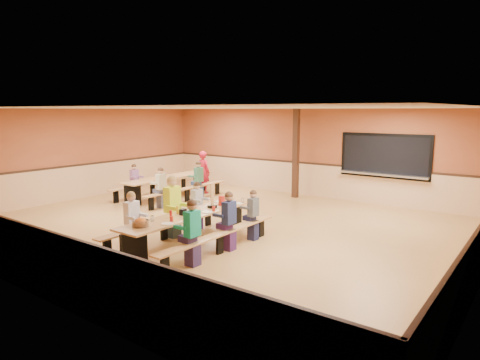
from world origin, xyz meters
The scene contains 23 objects.
ground centered at (0.00, 0.00, 0.00)m, with size 12.00×12.00×0.00m, color #A0733C.
room_envelope centered at (0.00, 0.00, 0.69)m, with size 12.04×10.04×3.02m.
kitchen_pass_through centered at (2.60, 4.96, 1.49)m, with size 2.78×0.28×1.38m.
structural_post centered at (-0.20, 4.40, 1.50)m, with size 0.18×0.18×3.00m, color black.
cafeteria_table_main centered at (0.58, -1.67, 0.53)m, with size 1.91×3.70×0.74m.
cafeteria_table_second centered at (-3.54, 1.72, 0.53)m, with size 1.91×3.70×0.74m.
seated_child_white_left centered at (-0.24, -2.57, 0.62)m, with size 0.39×0.32×1.25m, color white, non-canonical shape.
seated_adult_yellow centered at (-0.24, -1.38, 0.72)m, with size 0.48×0.39×1.43m, color #DFFF26, non-canonical shape.
seated_child_grey_left centered at (-0.24, -0.53, 0.59)m, with size 0.35×0.29×1.18m, color #B6B6B6, non-canonical shape.
seated_child_teal_right centered at (1.41, -2.49, 0.63)m, with size 0.40×0.33×1.27m, color #128A6D, non-canonical shape.
seated_child_navy_right centered at (1.41, -1.35, 0.62)m, with size 0.39×0.32×1.24m, color #1F274C, non-canonical shape.
seated_child_char_right centered at (1.41, -0.45, 0.57)m, with size 0.34×0.28×1.14m, color #454A4E, non-canonical shape.
seated_child_purple_sec centered at (-4.36, 0.95, 0.58)m, with size 0.35×0.28×1.16m, color #845381, non-canonical shape.
seated_child_green_sec centered at (-2.71, 2.30, 0.62)m, with size 0.38×0.31×1.24m, color #3C7C5F, non-canonical shape.
seated_child_tan_sec centered at (-2.71, 0.59, 0.61)m, with size 0.37×0.31×1.22m, color #BCB693, non-canonical shape.
standing_woman centered at (-3.24, 3.15, 0.75)m, with size 0.55×0.36×1.51m, color #A81323.
punch_pitcher centered at (0.64, -0.64, 0.85)m, with size 0.16×0.16×0.22m, color red.
chip_bowl centered at (0.53, -3.00, 0.81)m, with size 0.32×0.32×0.15m, color orange, non-canonical shape.
napkin_dispenser centered at (0.55, -1.85, 0.80)m, with size 0.10×0.14×0.13m, color black.
condiment_mustard centered at (0.37, -1.83, 0.82)m, with size 0.06×0.06×0.17m, color yellow.
condiment_ketchup centered at (0.55, -2.21, 0.82)m, with size 0.06×0.06×0.17m, color #B2140F.
table_paddle centered at (0.63, -0.97, 0.88)m, with size 0.16×0.16×0.56m.
place_settings centered at (0.58, -1.67, 0.80)m, with size 0.65×3.30×0.11m, color beige, non-canonical shape.
Camera 1 is at (6.79, -8.27, 2.95)m, focal length 32.00 mm.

